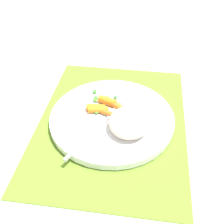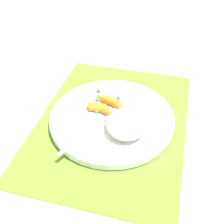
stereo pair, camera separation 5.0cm
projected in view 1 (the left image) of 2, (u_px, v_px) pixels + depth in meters
ground_plane at (112, 123)px, 0.61m from camera, size 2.40×2.40×0.00m
placemat at (112, 122)px, 0.61m from camera, size 0.43×0.32×0.01m
plate at (112, 118)px, 0.60m from camera, size 0.27×0.27×0.02m
rice_mound at (129, 122)px, 0.55m from camera, size 0.09×0.08×0.04m
carrot_portion at (105, 106)px, 0.61m from camera, size 0.06×0.08×0.02m
pea_scatter at (106, 105)px, 0.61m from camera, size 0.10×0.09×0.01m
fork at (102, 124)px, 0.57m from camera, size 0.17×0.10×0.01m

